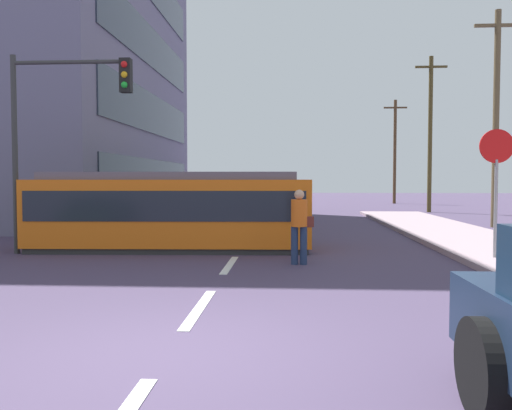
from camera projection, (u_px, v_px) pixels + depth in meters
name	position (u px, v px, depth m)	size (l,w,h in m)	color
ground_plane	(245.00, 243.00, 15.81)	(120.00, 120.00, 0.00)	#453953
lane_stripe_1	(199.00, 308.00, 7.84)	(0.16, 2.40, 0.01)	silver
lane_stripe_2	(230.00, 265.00, 11.82)	(0.16, 2.40, 0.01)	silver
lane_stripe_3	(255.00, 229.00, 20.46)	(0.16, 2.40, 0.01)	silver
lane_stripe_4	(263.00, 218.00, 26.44)	(0.16, 2.40, 0.01)	silver
streetcar_tram	(172.00, 209.00, 14.55)	(7.49, 2.85, 2.09)	orange
city_bus	(232.00, 203.00, 19.50)	(2.68, 6.04, 1.81)	#E7A90D
pedestrian_crossing	(299.00, 222.00, 11.87)	(0.51, 0.36, 1.67)	navy
parked_sedan_mid	(96.00, 216.00, 18.74)	(2.07, 4.20, 1.19)	silver
parked_sedan_far	(141.00, 207.00, 24.95)	(2.06, 4.44, 1.19)	#285839
stop_sign	(496.00, 166.00, 11.95)	(0.76, 0.07, 2.88)	gray
traffic_light_mast	(61.00, 114.00, 13.41)	(3.10, 0.33, 5.03)	#333333
utility_pole_mid	(496.00, 115.00, 20.95)	(1.80, 0.24, 8.49)	brown
utility_pole_far	(430.00, 131.00, 30.69)	(1.80, 0.24, 8.93)	#4B3F1F
utility_pole_distant	(395.00, 150.00, 41.91)	(1.80, 0.24, 8.11)	#4F3821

